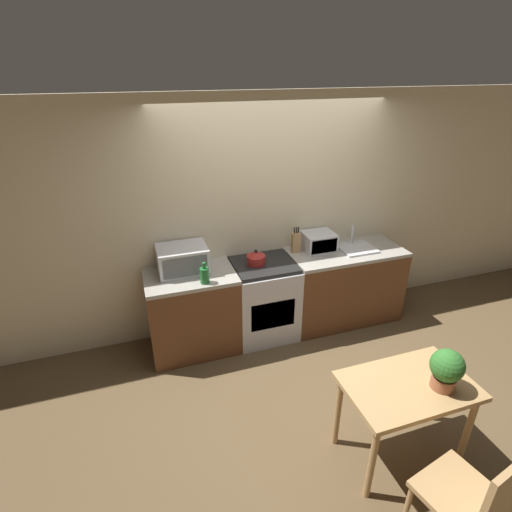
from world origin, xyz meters
The scene contains 14 objects.
ground_plane centered at (0.00, 0.00, 0.00)m, with size 16.00×16.00×0.00m, color brown.
wall_back centered at (0.00, 1.21, 1.30)m, with size 10.00×0.06×2.60m.
counter_left_run centered at (-1.00, 0.87, 0.45)m, with size 0.92×0.62×0.90m.
counter_right_run centered at (0.80, 0.87, 0.45)m, with size 1.33×0.62×0.90m.
stove_range centered at (-0.20, 0.87, 0.45)m, with size 0.68×0.62×0.90m.
kettle centered at (-0.29, 0.89, 0.97)m, with size 0.20×0.20×0.17m.
microwave centered at (-1.05, 0.97, 1.03)m, with size 0.50×0.38×0.27m.
bottle centered at (-0.89, 0.66, 0.98)m, with size 0.09×0.09×0.22m.
knife_block centered at (0.23, 1.03, 1.02)m, with size 0.09×0.07×0.30m.
toaster_oven centered at (0.50, 1.01, 1.00)m, with size 0.35×0.30×0.20m.
sink_basin centered at (0.93, 0.88, 0.92)m, with size 0.40×0.36×0.24m.
dining_table centered at (0.27, -0.96, 0.62)m, with size 0.95×0.60×0.72m.
dining_chair centered at (0.22, -1.71, 0.53)m, with size 0.53×0.53×0.96m.
potted_plant centered at (0.47, -1.06, 0.89)m, with size 0.24×0.24×0.32m.
Camera 1 is at (-1.49, -2.71, 2.83)m, focal length 28.00 mm.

